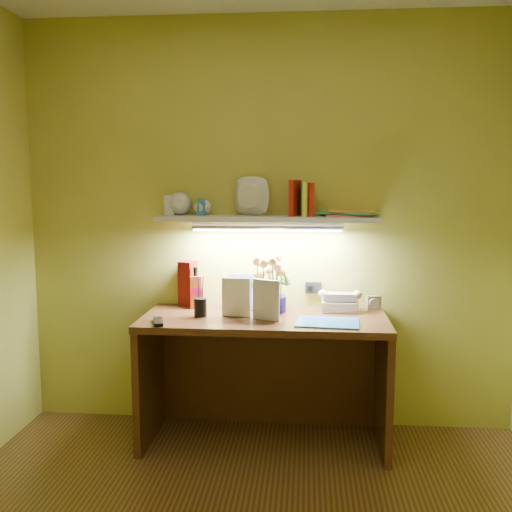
{
  "coord_description": "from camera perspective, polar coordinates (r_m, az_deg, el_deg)",
  "views": [
    {
      "loc": [
        0.24,
        -1.97,
        1.51
      ],
      "look_at": [
        -0.06,
        1.35,
        1.08
      ],
      "focal_mm": 40.0,
      "sensor_mm": 36.0,
      "label": 1
    }
  ],
  "objects": [
    {
      "name": "telephone",
      "position": [
        3.44,
        8.39,
        -4.43
      ],
      "size": [
        0.22,
        0.16,
        0.13
      ],
      "primitive_type": null,
      "rotation": [
        0.0,
        0.0,
        -0.02
      ],
      "color": "beige",
      "rests_on": "desk"
    },
    {
      "name": "pen_cup",
      "position": [
        3.28,
        -5.59,
        -4.51
      ],
      "size": [
        0.08,
        0.08,
        0.18
      ],
      "primitive_type": "cylinder",
      "rotation": [
        0.0,
        0.0,
        0.13
      ],
      "color": "black",
      "rests_on": "desk"
    },
    {
      "name": "whisky_box",
      "position": [
        3.55,
        -6.84,
        -2.77
      ],
      "size": [
        0.11,
        0.11,
        0.28
      ],
      "primitive_type": "cube",
      "rotation": [
        0.0,
        0.0,
        -0.34
      ],
      "color": "#5C0E08",
      "rests_on": "desk"
    },
    {
      "name": "tv_remote",
      "position": [
        3.17,
        -9.76,
        -6.49
      ],
      "size": [
        0.1,
        0.17,
        0.02
      ],
      "primitive_type": "cube",
      "rotation": [
        0.0,
        0.0,
        0.31
      ],
      "color": "black",
      "rests_on": "desk"
    },
    {
      "name": "wall_shelf",
      "position": [
        3.37,
        0.87,
        4.4
      ],
      "size": [
        1.32,
        0.37,
        0.24
      ],
      "color": "silver",
      "rests_on": "ground"
    },
    {
      "name": "art_card",
      "position": [
        3.44,
        -0.98,
        -3.61
      ],
      "size": [
        0.21,
        0.04,
        0.21
      ],
      "primitive_type": null,
      "rotation": [
        0.0,
        0.0,
        -0.0
      ],
      "color": "silver",
      "rests_on": "desk"
    },
    {
      "name": "desk",
      "position": [
        3.38,
        0.83,
        -12.28
      ],
      "size": [
        1.4,
        0.6,
        0.75
      ],
      "primitive_type": "cube",
      "color": "#3E2411",
      "rests_on": "ground"
    },
    {
      "name": "desk_book_b",
      "position": [
        3.21,
        -0.32,
        -4.26
      ],
      "size": [
        0.16,
        0.09,
        0.23
      ],
      "primitive_type": "imported",
      "rotation": [
        0.0,
        0.0,
        -0.44
      ],
      "color": "silver",
      "rests_on": "desk"
    },
    {
      "name": "flower_bouquet",
      "position": [
        3.37,
        1.46,
        -2.81
      ],
      "size": [
        0.22,
        0.22,
        0.33
      ],
      "primitive_type": null,
      "rotation": [
        0.0,
        0.0,
        -0.07
      ],
      "color": "#070533",
      "rests_on": "desk"
    },
    {
      "name": "desk_book_a",
      "position": [
        3.27,
        -3.44,
        -4.09
      ],
      "size": [
        0.17,
        0.04,
        0.23
      ],
      "primitive_type": "imported",
      "rotation": [
        0.0,
        0.0,
        -0.14
      ],
      "color": "white",
      "rests_on": "desk"
    },
    {
      "name": "blue_folder",
      "position": [
        3.15,
        7.16,
        -6.61
      ],
      "size": [
        0.36,
        0.28,
        0.01
      ],
      "primitive_type": "cube",
      "rotation": [
        0.0,
        0.0,
        -0.09
      ],
      "color": "#2D75BB",
      "rests_on": "desk"
    },
    {
      "name": "whisky_bottle",
      "position": [
        3.49,
        -6.05,
        -3.16
      ],
      "size": [
        0.08,
        0.08,
        0.25
      ],
      "primitive_type": null,
      "rotation": [
        0.0,
        0.0,
        0.22
      ],
      "color": "#9F3E15",
      "rests_on": "desk"
    },
    {
      "name": "desk_clock",
      "position": [
        3.52,
        11.68,
        -4.58
      ],
      "size": [
        0.09,
        0.06,
        0.08
      ],
      "primitive_type": "cube",
      "rotation": [
        0.0,
        0.0,
        0.18
      ],
      "color": "silver",
      "rests_on": "desk"
    }
  ]
}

